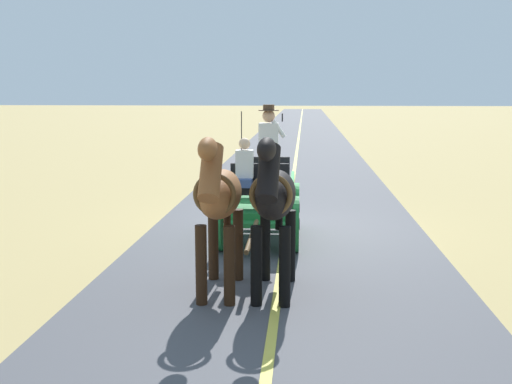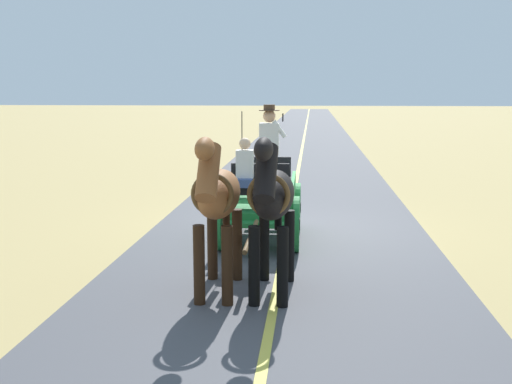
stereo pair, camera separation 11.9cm
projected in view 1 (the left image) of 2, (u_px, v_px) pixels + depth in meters
name	position (u px, v px, depth m)	size (l,w,h in m)	color
ground_plane	(286.00, 230.00, 12.30)	(200.00, 200.00, 0.00)	tan
road_surface	(286.00, 230.00, 12.29)	(5.43, 160.00, 0.01)	#4C4C51
road_centre_stripe	(286.00, 229.00, 12.29)	(0.12, 160.00, 0.00)	#DBCC4C
horse_drawn_carriage	(261.00, 197.00, 11.26)	(1.43, 4.50, 2.50)	#1E7233
horse_near_side	(274.00, 199.00, 8.17)	(0.62, 2.13, 2.21)	black
horse_off_side	(219.00, 198.00, 8.22)	(0.57, 2.13, 2.21)	brown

